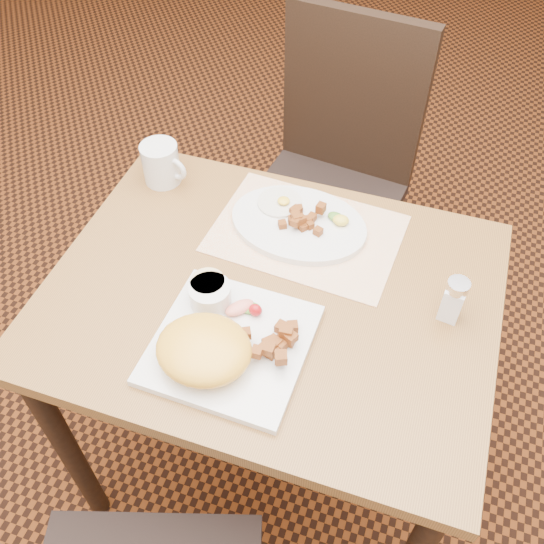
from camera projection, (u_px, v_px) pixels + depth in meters
The scene contains 15 objects.
ground at pixel (271, 452), 1.79m from camera, with size 8.00×8.00×0.00m, color black.
table at pixel (271, 323), 1.30m from camera, with size 0.90×0.70×0.75m.
chair_far at pixel (334, 168), 1.80m from camera, with size 0.47×0.48×0.97m.
placemat at pixel (306, 233), 1.33m from camera, with size 0.40×0.28×0.00m, color white.
plate_square at pixel (231, 344), 1.13m from camera, with size 0.28×0.28×0.02m, color silver.
plate_oval at pixel (298, 224), 1.33m from camera, with size 0.30×0.23×0.02m, color silver, non-canonical shape.
hollandaise_mound at pixel (203, 349), 1.07m from camera, with size 0.18×0.16×0.06m.
ramekin at pixel (210, 294), 1.17m from camera, with size 0.08×0.09×0.04m.
garnish_sq at pixel (246, 308), 1.16m from camera, with size 0.08×0.06×0.03m.
fried_egg at pixel (280, 202), 1.36m from camera, with size 0.10×0.10×0.02m.
garnish_ov at pixel (339, 219), 1.32m from camera, with size 0.06×0.05×0.02m.
salt_shaker at pixel (454, 299), 1.14m from camera, with size 0.05×0.05×0.10m.
coffee_mug at pixel (162, 164), 1.41m from camera, with size 0.12×0.09×0.10m.
home_fries_sq at pixel (276, 343), 1.10m from camera, with size 0.11×0.11×0.04m.
home_fries_ov at pixel (302, 218), 1.31m from camera, with size 0.10×0.08×0.04m.
Camera 1 is at (0.25, -0.73, 1.70)m, focal length 40.00 mm.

